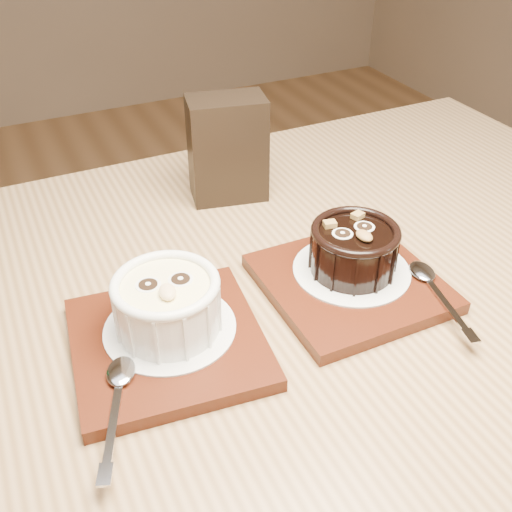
{
  "coord_description": "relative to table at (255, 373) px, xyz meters",
  "views": [
    {
      "loc": [
        -0.15,
        -0.45,
        1.17
      ],
      "look_at": [
        0.06,
        -0.01,
        0.81
      ],
      "focal_mm": 42.0,
      "sensor_mm": 36.0,
      "label": 1
    }
  ],
  "objects": [
    {
      "name": "spoon_left",
      "position": [
        -0.16,
        -0.07,
        0.11
      ],
      "size": [
        0.07,
        0.13,
        0.01
      ],
      "primitive_type": null,
      "rotation": [
        0.0,
        0.0,
        -0.38
      ],
      "color": "silver",
      "rests_on": "tray_left"
    },
    {
      "name": "ramekin_white",
      "position": [
        -0.09,
        -0.0,
        0.14
      ],
      "size": [
        0.1,
        0.1,
        0.06
      ],
      "rotation": [
        0.0,
        0.0,
        -0.17
      ],
      "color": "white",
      "rests_on": "doily_left"
    },
    {
      "name": "table",
      "position": [
        0.0,
        0.0,
        0.0
      ],
      "size": [
        1.2,
        0.8,
        0.75
      ],
      "rotation": [
        0.0,
        0.0,
        0.0
      ],
      "color": "brown",
      "rests_on": "ground"
    },
    {
      "name": "spoon_right",
      "position": [
        0.18,
        -0.07,
        0.11
      ],
      "size": [
        0.05,
        0.14,
        0.01
      ],
      "primitive_type": null,
      "rotation": [
        0.0,
        0.0,
        -0.22
      ],
      "color": "silver",
      "rests_on": "tray_right"
    },
    {
      "name": "tray_left",
      "position": [
        -0.1,
        -0.01,
        0.1
      ],
      "size": [
        0.2,
        0.2,
        0.01
      ],
      "primitive_type": "cube",
      "rotation": [
        0.0,
        0.0,
        -0.11
      ],
      "color": "#47190B",
      "rests_on": "table"
    },
    {
      "name": "ramekin_dark",
      "position": [
        0.12,
        0.0,
        0.14
      ],
      "size": [
        0.1,
        0.1,
        0.06
      ],
      "rotation": [
        0.0,
        0.0,
        0.05
      ],
      "color": "black",
      "rests_on": "doily_right"
    },
    {
      "name": "doily_left",
      "position": [
        -0.09,
        -0.0,
        0.11
      ],
      "size": [
        0.13,
        0.13,
        0.0
      ],
      "primitive_type": "cylinder",
      "color": "white",
      "rests_on": "tray_left"
    },
    {
      "name": "doily_right",
      "position": [
        0.12,
        0.0,
        0.11
      ],
      "size": [
        0.13,
        0.13,
        0.0
      ],
      "primitive_type": "cylinder",
      "color": "white",
      "rests_on": "tray_right"
    },
    {
      "name": "condiment_stand",
      "position": [
        0.07,
        0.24,
        0.16
      ],
      "size": [
        0.11,
        0.08,
        0.14
      ],
      "primitive_type": "cube",
      "rotation": [
        0.0,
        0.0,
        -0.21
      ],
      "color": "black",
      "rests_on": "table"
    },
    {
      "name": "tray_right",
      "position": [
        0.11,
        -0.01,
        0.1
      ],
      "size": [
        0.18,
        0.18,
        0.01
      ],
      "primitive_type": "cube",
      "rotation": [
        0.0,
        0.0,
        -0.0
      ],
      "color": "#47190B",
      "rests_on": "table"
    }
  ]
}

